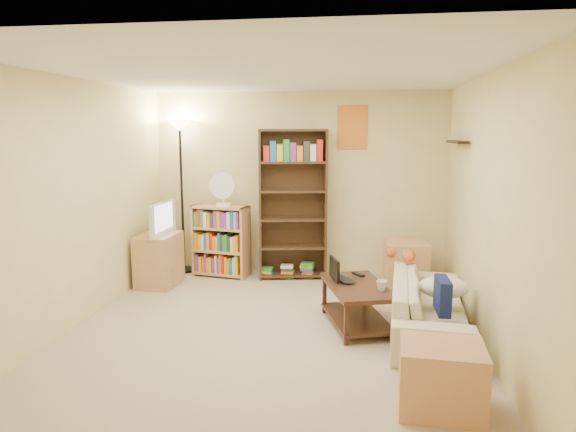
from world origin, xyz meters
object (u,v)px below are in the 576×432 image
at_px(tv_stand, 159,260).
at_px(television, 157,218).
at_px(mug, 382,286).
at_px(short_bookshelf, 221,241).
at_px(sofa, 429,306).
at_px(coffee_table, 357,299).
at_px(end_cabinet, 441,378).
at_px(tabby_cat, 406,255).
at_px(side_table, 406,265).
at_px(floor_lamp, 180,151).
at_px(desk_fan, 223,189).
at_px(tall_bookshelf, 293,201).
at_px(laptop, 348,279).

bearing_deg(tv_stand, television, 2.12).
bearing_deg(mug, short_bookshelf, 139.98).
bearing_deg(sofa, mug, 107.29).
height_order(coffee_table, tv_stand, tv_stand).
bearing_deg(television, mug, -111.88).
bearing_deg(end_cabinet, mug, 105.45).
xyz_separation_m(tabby_cat, tv_stand, (-3.07, 0.41, -0.27)).
xyz_separation_m(mug, side_table, (0.36, 1.55, -0.19)).
bearing_deg(floor_lamp, tv_stand, -97.16).
relative_size(tv_stand, desk_fan, 1.47).
bearing_deg(tv_stand, sofa, -17.02).
relative_size(mug, desk_fan, 0.29).
relative_size(sofa, tall_bookshelf, 0.93).
bearing_deg(laptop, television, 37.87).
bearing_deg(tall_bookshelf, sofa, -57.78).
height_order(tabby_cat, floor_lamp, floor_lamp).
height_order(tall_bookshelf, end_cabinet, tall_bookshelf).
height_order(sofa, desk_fan, desk_fan).
bearing_deg(tabby_cat, floor_lamp, 159.72).
distance_m(desk_fan, floor_lamp, 0.83).
distance_m(laptop, tv_stand, 2.62).
relative_size(tv_stand, side_table, 1.12).
distance_m(coffee_table, short_bookshelf, 2.47).
distance_m(tv_stand, desk_fan, 1.24).
bearing_deg(desk_fan, tabby_cat, -20.95).
xyz_separation_m(laptop, side_table, (0.70, 1.27, -0.15)).
xyz_separation_m(tall_bookshelf, short_bookshelf, (-0.98, -0.05, -0.57)).
xyz_separation_m(side_table, end_cabinet, (0.01, -2.92, -0.05)).
bearing_deg(laptop, short_bookshelf, 19.19).
bearing_deg(sofa, tv_stand, 75.17).
bearing_deg(mug, side_table, 76.87).
relative_size(sofa, desk_fan, 4.12).
height_order(sofa, tabby_cat, tabby_cat).
bearing_deg(tv_stand, tall_bookshelf, 21.32).
xyz_separation_m(tv_stand, side_table, (3.14, 0.32, -0.04)).
xyz_separation_m(sofa, end_cabinet, (-0.10, -1.47, -0.02)).
distance_m(sofa, tall_bookshelf, 2.46).
height_order(television, end_cabinet, television).
bearing_deg(mug, desk_fan, 139.99).
height_order(mug, television, television).
xyz_separation_m(television, side_table, (3.14, 0.32, -0.58)).
bearing_deg(laptop, floor_lamp, 24.30).
xyz_separation_m(short_bookshelf, side_table, (2.46, -0.21, -0.19)).
distance_m(sofa, desk_fan, 3.13).
relative_size(tabby_cat, tall_bookshelf, 0.21).
height_order(mug, tv_stand, tv_stand).
bearing_deg(tabby_cat, sofa, -75.69).
height_order(sofa, television, television).
relative_size(tabby_cat, laptop, 1.13).
xyz_separation_m(tabby_cat, television, (-3.07, 0.41, 0.27)).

